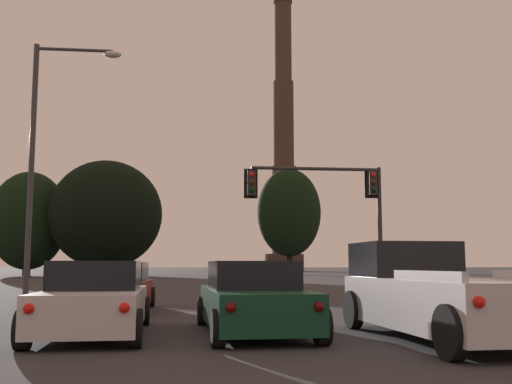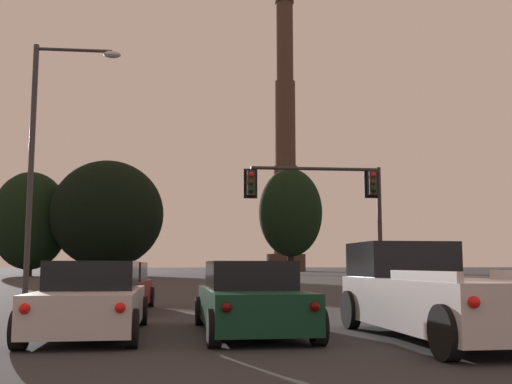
{
  "view_description": "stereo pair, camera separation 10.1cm",
  "coord_description": "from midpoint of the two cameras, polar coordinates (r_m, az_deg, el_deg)",
  "views": [
    {
      "loc": [
        -1.16,
        -2.13,
        1.35
      ],
      "look_at": [
        1.83,
        25.63,
        4.75
      ],
      "focal_mm": 42.0,
      "sensor_mm": 36.0,
      "label": 1
    },
    {
      "loc": [
        -1.05,
        -2.15,
        1.35
      ],
      "look_at": [
        1.83,
        25.63,
        4.75
      ],
      "focal_mm": 42.0,
      "sensor_mm": 36.0,
      "label": 2
    }
  ],
  "objects": [
    {
      "name": "street_lamp",
      "position": [
        23.13,
        -19.55,
        4.36
      ],
      "size": [
        3.18,
        0.36,
        9.45
      ],
      "color": "#38383A",
      "rests_on": "ground_plane"
    },
    {
      "name": "smokestack",
      "position": [
        127.85,
        2.63,
        2.92
      ],
      "size": [
        8.18,
        8.18,
        59.35
      ],
      "color": "#3C2B22",
      "rests_on": "ground_plane"
    },
    {
      "name": "treeline_far_right",
      "position": [
        75.15,
        -14.15,
        -2.07
      ],
      "size": [
        13.59,
        12.23,
        14.05
      ],
      "color": "black",
      "rests_on": "ground_plane"
    },
    {
      "name": "sedan_center_lane_second",
      "position": [
        12.1,
        -0.51,
        -10.19
      ],
      "size": [
        2.19,
        4.78,
        1.43
      ],
      "rotation": [
        0.0,
        0.0,
        0.05
      ],
      "color": "#0F3823",
      "rests_on": "ground_plane"
    },
    {
      "name": "sedan_left_lane_front",
      "position": [
        18.17,
        -13.3,
        -8.92
      ],
      "size": [
        2.01,
        4.72,
        1.43
      ],
      "rotation": [
        0.0,
        0.0,
        -0.01
      ],
      "color": "maroon",
      "rests_on": "ground_plane"
    },
    {
      "name": "sedan_left_lane_second",
      "position": [
        12.22,
        -15.3,
        -9.92
      ],
      "size": [
        2.14,
        4.76,
        1.43
      ],
      "rotation": [
        0.0,
        0.0,
        0.04
      ],
      "color": "silver",
      "rests_on": "ground_plane"
    },
    {
      "name": "treeline_right_mid",
      "position": [
        81.77,
        3.13,
        -1.96
      ],
      "size": [
        8.68,
        7.81,
        14.47
      ],
      "color": "black",
      "rests_on": "ground_plane"
    },
    {
      "name": "treeline_left_mid",
      "position": [
        78.76,
        -20.88,
        -2.55
      ],
      "size": [
        9.39,
        8.45,
        12.79
      ],
      "color": "black",
      "rests_on": "ground_plane"
    },
    {
      "name": "treeline_center_right",
      "position": [
        79.13,
        -12.86,
        -2.14
      ],
      "size": [
        7.45,
        6.7,
        14.35
      ],
      "color": "black",
      "rests_on": "ground_plane"
    },
    {
      "name": "pickup_truck_right_lane_second",
      "position": [
        11.77,
        16.44,
        -9.34
      ],
      "size": [
        2.43,
        5.59,
        1.82
      ],
      "rotation": [
        0.0,
        0.0,
        0.05
      ],
      "color": "silver",
      "rests_on": "ground_plane"
    },
    {
      "name": "traffic_light_overhead_right",
      "position": [
        25.26,
        7.29,
        -0.42
      ],
      "size": [
        5.94,
        0.5,
        5.46
      ],
      "color": "#2D2D30",
      "rests_on": "ground_plane"
    }
  ]
}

